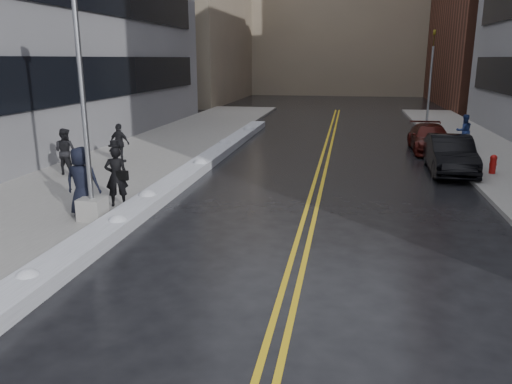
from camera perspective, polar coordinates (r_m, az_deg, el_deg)
The scene contains 17 objects.
ground at distance 11.49m, azimuth -8.06°, elevation -7.78°, with size 160.00×160.00×0.00m, color black.
sidewalk_west at distance 22.47m, azimuth -14.02°, elevation 3.42°, with size 5.50×50.00×0.15m, color gray.
lane_line_left at distance 20.53m, azimuth 7.09°, elevation 2.49°, with size 0.12×50.00×0.01m, color gold.
lane_line_right at distance 20.52m, azimuth 7.93°, elevation 2.45°, with size 0.12×50.00×0.01m, color gold.
snow_ridge at distance 19.44m, azimuth -7.55°, elevation 2.26°, with size 0.90×30.00×0.34m, color silver.
building_west_far at distance 57.44m, azimuth -9.40°, elevation 19.42°, with size 14.00×22.00×18.00m, color gray.
building_far at distance 70.34m, azimuth 9.83°, elevation 20.20°, with size 36.00×16.00×22.00m, color gray.
lamppost at distance 13.93m, azimuth -18.88°, elevation 6.42°, with size 0.65×0.65×7.62m.
fire_hydrant at distance 21.13m, azimuth 25.47°, elevation 2.99°, with size 0.26×0.26×0.73m.
traffic_signal at distance 34.40m, azimuth 19.34°, elevation 12.52°, with size 0.16×0.20×6.00m.
pedestrian_fedora at distance 15.31m, azimuth -15.67°, elevation 1.74°, with size 0.66×0.43×1.81m, color black.
pedestrian_b at distance 20.21m, azimuth -20.95°, elevation 4.36°, with size 0.85×0.66×1.75m, color black.
pedestrian_c at distance 14.66m, azimuth -19.24°, elevation 1.16°, with size 0.95×0.62×1.94m, color black.
pedestrian_d at distance 21.85m, azimuth -15.31°, elevation 5.41°, with size 0.96×0.40×1.64m, color black.
pedestrian_east at distance 26.85m, azimuth 22.67°, elevation 6.46°, with size 0.78×0.61×1.61m, color navy.
car_black at distance 21.21m, azimuth 21.29°, elevation 4.00°, with size 1.57×4.49×1.48m, color black.
car_maroon at distance 25.86m, azimuth 19.28°, elevation 5.81°, with size 1.82×4.47×1.30m, color #390C09.
Camera 1 is at (3.47, -10.02, 4.43)m, focal length 35.00 mm.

